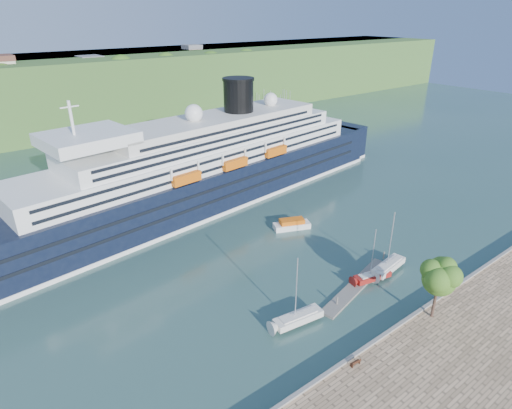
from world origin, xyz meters
name	(u,v)px	position (x,y,z in m)	size (l,w,h in m)	color
ground	(393,333)	(0.00, 0.00, 0.00)	(400.00, 400.00, 0.00)	#294A47
far_hillside	(63,92)	(0.00, 145.00, 12.00)	(400.00, 50.00, 24.00)	#395B24
quay_coping	(395,327)	(0.00, -0.20, 1.15)	(220.00, 0.50, 0.30)	slate
cruise_ship	(196,147)	(1.16, 51.51, 12.99)	(115.72, 16.85, 25.99)	black
park_bench	(355,362)	(-9.12, -1.20, 1.45)	(1.39, 0.57, 0.89)	#492515
promenade_tree	(438,286)	(6.01, -1.75, 5.86)	(5.86, 5.86, 9.71)	#325E18
floating_pontoon	(356,286)	(4.30, 9.86, 0.20)	(18.15, 2.22, 0.40)	slate
sailboat_white_near	(299,293)	(-8.63, 9.07, 5.07)	(7.85, 2.18, 10.14)	silver
sailboat_red	(375,257)	(7.53, 9.41, 4.43)	(6.85, 1.90, 8.85)	maroon
sailboat_white_far	(392,244)	(11.76, 9.51, 5.23)	(8.10, 2.25, 10.46)	silver
tender_launch	(292,224)	(9.59, 30.50, 1.00)	(7.21, 2.47, 1.99)	#D35A0C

